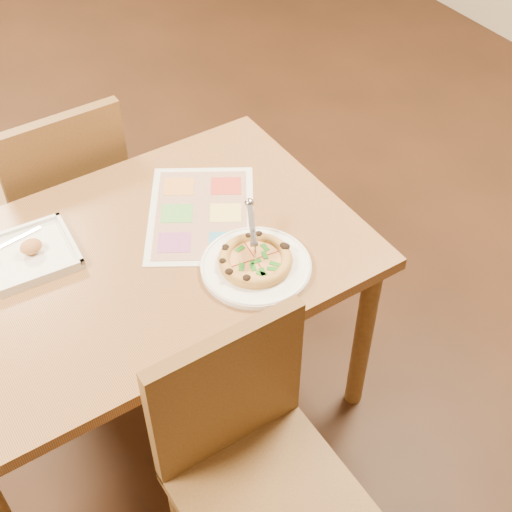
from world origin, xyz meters
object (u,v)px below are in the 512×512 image
plate (256,267)px  chair_far (64,186)px  pizza (255,260)px  appetizer_tray (14,260)px  dining_table (138,278)px  menu (201,213)px  chair_near (248,445)px  pizza_cutter (253,231)px

plate → chair_far: bearing=108.1°
chair_far → pizza: chair_far is taller
appetizer_tray → plate: bearing=-34.5°
dining_table → menu: size_ratio=2.93×
chair_near → menu: bearing=69.0°
appetizer_tray → menu: 0.56m
pizza → pizza_cutter: pizza_cutter is taller
plate → appetizer_tray: appetizer_tray is taller
plate → pizza: (0.00, 0.01, 0.02)m
dining_table → pizza_cutter: pizza_cutter is taller
chair_near → plate: size_ratio=1.51×
chair_far → appetizer_tray: size_ratio=1.34×
pizza_cutter → menu: pizza_cutter is taller
menu → dining_table: bearing=-167.0°
pizza_cutter → dining_table: bearing=86.5°
dining_table → chair_near: size_ratio=2.77×
menu → pizza: bearing=-86.4°
chair_far → plate: 0.88m
appetizer_tray → chair_near: bearing=-69.1°
dining_table → pizza: size_ratio=6.23×
plate → menu: bearing=93.1°
chair_near → pizza_cutter: bearing=55.9°
chair_far → pizza: (0.27, -0.82, 0.18)m
chair_far → pizza_cutter: bearing=110.8°
pizza_cutter → pizza: bearing=-178.1°
chair_far → menu: size_ratio=1.06×
chair_near → plate: 0.49m
appetizer_tray → menu: appetizer_tray is taller
pizza → pizza_cutter: size_ratio=1.34×
chair_far → pizza_cutter: size_ratio=3.03×
pizza → menu: 0.28m
menu → pizza_cutter: bearing=-80.2°
menu → chair_near: bearing=-111.0°
pizza → menu: (-0.02, 0.28, -0.03)m
dining_table → chair_near: chair_near is taller
dining_table → pizza_cutter: (0.29, -0.17, 0.17)m
chair_far → pizza: size_ratio=2.25×
dining_table → menu: (0.25, 0.06, 0.09)m
chair_far → plate: bearing=108.1°
chair_near → pizza: bearing=54.8°
chair_near → pizza: chair_near is taller
appetizer_tray → menu: (0.55, -0.10, -0.01)m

